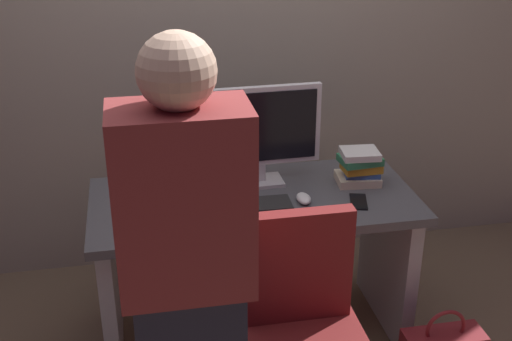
{
  "coord_description": "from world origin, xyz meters",
  "views": [
    {
      "loc": [
        -0.48,
        -2.52,
        2.01
      ],
      "look_at": [
        0.0,
        -0.05,
        0.87
      ],
      "focal_mm": 46.28,
      "sensor_mm": 36.0,
      "label": 1
    }
  ],
  "objects": [
    {
      "name": "ground_plane",
      "position": [
        0.0,
        0.0,
        0.0
      ],
      "size": [
        9.0,
        9.0,
        0.0
      ],
      "primitive_type": "plane",
      "color": "brown"
    },
    {
      "name": "desk",
      "position": [
        0.0,
        0.0,
        0.5
      ],
      "size": [
        1.41,
        0.66,
        0.72
      ],
      "color": "#4C4C51",
      "rests_on": "ground"
    },
    {
      "name": "person_at_desk",
      "position": [
        -0.36,
        -0.81,
        0.84
      ],
      "size": [
        0.4,
        0.24,
        1.64
      ],
      "color": "#262838",
      "rests_on": "ground"
    },
    {
      "name": "monitor",
      "position": [
        0.06,
        0.13,
        0.98
      ],
      "size": [
        0.54,
        0.15,
        0.46
      ],
      "color": "silver",
      "rests_on": "desk"
    },
    {
      "name": "keyboard",
      "position": [
        -0.07,
        -0.09,
        0.73
      ],
      "size": [
        0.43,
        0.14,
        0.02
      ],
      "primitive_type": "cube",
      "rotation": [
        0.0,
        0.0,
        -0.03
      ],
      "color": "#262626",
      "rests_on": "desk"
    },
    {
      "name": "mouse",
      "position": [
        0.2,
        -0.09,
        0.74
      ],
      "size": [
        0.06,
        0.1,
        0.03
      ],
      "primitive_type": "ellipsoid",
      "color": "white",
      "rests_on": "desk"
    },
    {
      "name": "cup_near_keyboard",
      "position": [
        -0.36,
        -0.12,
        0.77
      ],
      "size": [
        0.07,
        0.07,
        0.1
      ],
      "primitive_type": "cylinder",
      "color": "#3372B2",
      "rests_on": "desk"
    },
    {
      "name": "book_stack",
      "position": [
        0.5,
        0.05,
        0.8
      ],
      "size": [
        0.2,
        0.17,
        0.16
      ],
      "color": "beige",
      "rests_on": "desk"
    },
    {
      "name": "cell_phone",
      "position": [
        0.43,
        -0.13,
        0.72
      ],
      "size": [
        0.1,
        0.16,
        0.01
      ],
      "primitive_type": "cube",
      "rotation": [
        0.0,
        0.0,
        -0.26
      ],
      "color": "black",
      "rests_on": "desk"
    }
  ]
}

